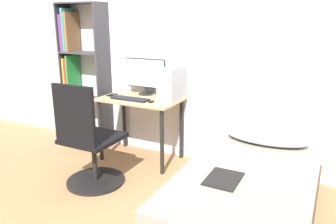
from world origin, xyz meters
The scene contains 13 objects.
ground_plane centered at (0.00, 0.00, 0.00)m, with size 14.00×14.00×0.00m, color #9E754C.
wall_back centered at (0.00, 1.50, 1.25)m, with size 8.00×0.05×2.50m.
desk centered at (-0.48, 1.18, 0.61)m, with size 0.90×0.58×0.74m.
bookshelf centered at (-1.50, 1.33, 0.88)m, with size 0.61×0.29×1.79m.
office_chair centered at (-0.58, 0.40, 0.40)m, with size 0.58×0.58×1.04m.
bed centered at (0.93, 0.54, 0.22)m, with size 1.02×1.87×0.44m.
pillow centered at (0.93, 1.21, 0.50)m, with size 0.77×0.36×0.11m.
magazine centered at (0.80, 0.29, 0.45)m, with size 0.24×0.32×0.01m.
monitor centered at (-0.52, 1.37, 0.97)m, with size 0.52×0.17×0.42m.
keyboard centered at (-0.54, 1.07, 0.75)m, with size 0.44×0.14×0.02m.
pc_tower centered at (-0.14, 1.28, 0.91)m, with size 0.19×0.34×0.35m.
mouse centered at (-0.27, 1.07, 0.75)m, with size 0.06×0.09×0.02m.
phone centered at (-0.85, 1.15, 0.74)m, with size 0.07×0.14×0.01m.
Camera 1 is at (1.44, -1.87, 1.59)m, focal length 35.00 mm.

